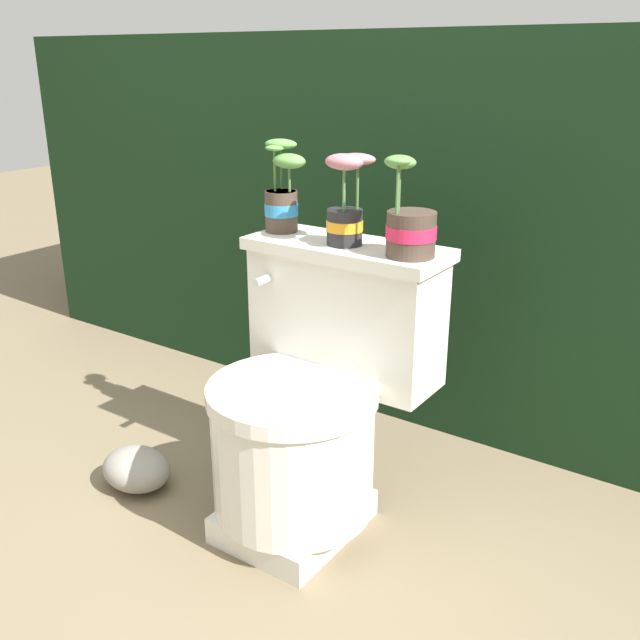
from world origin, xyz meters
The scene contains 7 objects.
ground_plane centered at (0.00, 0.00, 0.00)m, with size 12.00×12.00×0.00m, color #75664C.
hedge_backdrop centered at (0.00, 1.08, 0.60)m, with size 3.56×0.87×1.19m.
toilet centered at (-0.01, 0.06, 0.32)m, with size 0.51×0.54×0.69m.
potted_plant_left centered at (-0.22, 0.22, 0.79)m, with size 0.14×0.10×0.23m.
potted_plant_midleft centered at (-0.01, 0.20, 0.79)m, with size 0.12×0.11×0.22m.
potted_plant_middle centered at (0.17, 0.19, 0.76)m, with size 0.12×0.12×0.23m.
garden_stone centered at (-0.48, -0.11, 0.06)m, with size 0.20×0.16×0.11m.
Camera 1 is at (0.89, -1.22, 1.12)m, focal length 40.00 mm.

